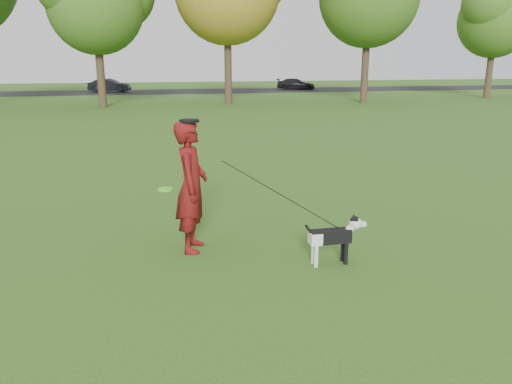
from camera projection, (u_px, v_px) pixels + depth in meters
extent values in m
plane|color=#285116|center=(257.00, 256.00, 7.52)|extent=(120.00, 120.00, 0.00)
cube|color=black|center=(161.00, 92.00, 45.24)|extent=(120.00, 7.00, 0.02)
imported|color=#550C0C|center=(191.00, 187.00, 7.55)|extent=(0.64, 0.83, 2.02)
cube|color=black|center=(330.00, 236.00, 7.14)|extent=(0.59, 0.18, 0.19)
cube|color=silver|center=(315.00, 238.00, 7.09)|extent=(0.17, 0.19, 0.18)
cylinder|color=silver|center=(316.00, 256.00, 7.10)|extent=(0.06, 0.06, 0.32)
cylinder|color=silver|center=(313.00, 253.00, 7.22)|extent=(0.06, 0.06, 0.32)
cylinder|color=black|center=(346.00, 254.00, 7.19)|extent=(0.06, 0.06, 0.32)
cylinder|color=black|center=(343.00, 250.00, 7.31)|extent=(0.06, 0.06, 0.32)
cylinder|color=silver|center=(348.00, 232.00, 7.18)|extent=(0.20, 0.12, 0.21)
sphere|color=silver|center=(355.00, 223.00, 7.17)|extent=(0.18, 0.18, 0.18)
sphere|color=black|center=(355.00, 221.00, 7.16)|extent=(0.14, 0.14, 0.14)
cube|color=silver|center=(362.00, 224.00, 7.20)|extent=(0.12, 0.07, 0.06)
sphere|color=black|center=(366.00, 224.00, 7.21)|extent=(0.04, 0.04, 0.04)
cone|color=black|center=(356.00, 218.00, 7.10)|extent=(0.06, 0.06, 0.08)
cone|color=black|center=(354.00, 216.00, 7.19)|extent=(0.06, 0.06, 0.08)
cylinder|color=black|center=(311.00, 233.00, 7.06)|extent=(0.21, 0.04, 0.27)
cylinder|color=black|center=(344.00, 231.00, 7.17)|extent=(0.13, 0.13, 0.02)
imported|color=black|center=(109.00, 85.00, 44.16)|extent=(3.78, 2.06, 1.18)
imported|color=black|center=(296.00, 84.00, 47.79)|extent=(3.95, 2.56, 1.06)
cylinder|color=#4EE91D|center=(165.00, 189.00, 7.38)|extent=(0.23, 0.23, 0.02)
cylinder|color=black|center=(189.00, 121.00, 7.29)|extent=(0.30, 0.30, 0.04)
cylinder|color=#38281C|center=(101.00, 72.00, 30.19)|extent=(0.48, 0.48, 4.20)
cylinder|color=#38281C|center=(228.00, 65.00, 32.70)|extent=(0.48, 0.48, 5.04)
cylinder|color=#38281C|center=(365.00, 66.00, 33.20)|extent=(0.48, 0.48, 4.83)
cylinder|color=#38281C|center=(489.00, 71.00, 37.50)|extent=(0.48, 0.48, 3.99)
sphere|color=#426B1E|center=(496.00, 13.00, 36.44)|extent=(5.32, 5.32, 5.32)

